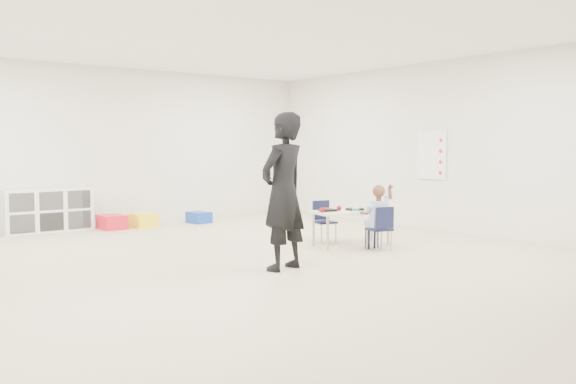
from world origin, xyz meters
TOP-DOWN VIEW (x-y plane):
  - room at (0.00, 0.00)m, footprint 9.00×9.02m
  - table at (1.73, 0.18)m, footprint 1.18×0.78m
  - chair_near at (1.76, -0.33)m, footprint 0.34×0.33m
  - chair_far at (1.69, 0.69)m, footprint 0.34×0.33m
  - child at (1.76, -0.33)m, footprint 0.48×0.48m
  - lunch_tray_near at (1.81, 0.19)m, footprint 0.25×0.21m
  - lunch_tray_far at (1.41, 0.31)m, footprint 0.25×0.21m
  - milk_carton at (1.71, 0.06)m, footprint 0.08×0.08m
  - bread_roll at (1.98, 0.01)m, footprint 0.09×0.09m
  - apple_near at (1.59, 0.27)m, footprint 0.07×0.07m
  - apple_far at (1.23, 0.23)m, footprint 0.07×0.07m
  - cubby_shelf at (-1.20, 4.28)m, footprint 1.40×0.40m
  - rules_poster at (3.98, 0.60)m, footprint 0.02×0.60m
  - adult at (-0.04, -0.56)m, footprint 0.73×0.57m
  - bin_red at (-0.26, 3.94)m, footprint 0.39×0.50m
  - bin_yellow at (0.29, 3.89)m, footprint 0.37×0.48m
  - bin_blue at (1.32, 3.76)m, footprint 0.36×0.44m

SIDE VIEW (x-z plane):
  - bin_blue at x=1.32m, z-range 0.00..0.20m
  - bin_yellow at x=0.29m, z-range 0.00..0.23m
  - bin_red at x=-0.26m, z-range 0.00..0.24m
  - table at x=1.73m, z-range 0.00..0.50m
  - chair_near at x=1.76m, z-range 0.00..0.60m
  - chair_far at x=1.69m, z-range 0.00..0.60m
  - cubby_shelf at x=-1.20m, z-range 0.00..0.70m
  - child at x=1.76m, z-range 0.00..0.94m
  - lunch_tray_near at x=1.81m, z-range 0.50..0.53m
  - lunch_tray_far at x=1.41m, z-range 0.50..0.53m
  - bread_roll at x=1.98m, z-range 0.50..0.57m
  - apple_near at x=1.59m, z-range 0.50..0.57m
  - apple_far at x=1.23m, z-range 0.50..0.57m
  - milk_carton at x=1.71m, z-range 0.50..0.60m
  - adult at x=-0.04m, z-range 0.00..1.78m
  - rules_poster at x=3.98m, z-range 0.85..1.65m
  - room at x=0.00m, z-range 0.00..2.80m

